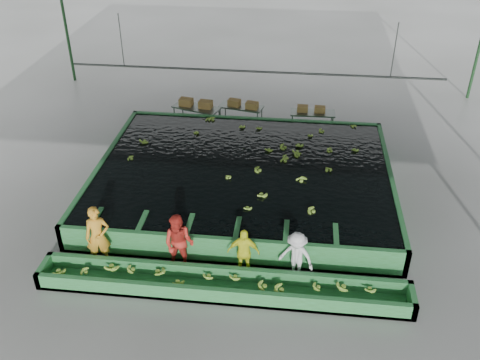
# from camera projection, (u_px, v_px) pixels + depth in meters

# --- Properties ---
(ground) EXTENTS (80.00, 80.00, 0.00)m
(ground) POSITION_uv_depth(u_px,v_px,m) (238.00, 214.00, 17.36)
(ground) COLOR gray
(ground) RESTS_ON ground
(shed_roof) EXTENTS (20.00, 22.00, 0.04)m
(shed_roof) POSITION_uv_depth(u_px,v_px,m) (238.00, 67.00, 14.71)
(shed_roof) COLOR slate
(shed_roof) RESTS_ON shed_posts
(shed_posts) EXTENTS (20.00, 22.00, 5.00)m
(shed_posts) POSITION_uv_depth(u_px,v_px,m) (238.00, 146.00, 16.03)
(shed_posts) COLOR #1E4622
(shed_posts) RESTS_ON ground
(flotation_tank) EXTENTS (10.00, 8.00, 0.90)m
(flotation_tank) POSITION_uv_depth(u_px,v_px,m) (243.00, 178.00, 18.38)
(flotation_tank) COLOR #2F7D3E
(flotation_tank) RESTS_ON ground
(tank_water) EXTENTS (9.70, 7.70, 0.00)m
(tank_water) POSITION_uv_depth(u_px,v_px,m) (243.00, 168.00, 18.17)
(tank_water) COLOR black
(tank_water) RESTS_ON flotation_tank
(sorting_trough) EXTENTS (10.00, 1.00, 0.50)m
(sorting_trough) POSITION_uv_depth(u_px,v_px,m) (222.00, 285.00, 14.19)
(sorting_trough) COLOR #2F7D3E
(sorting_trough) RESTS_ON ground
(cableway_rail) EXTENTS (0.08, 0.08, 14.00)m
(cableway_rail) POSITION_uv_depth(u_px,v_px,m) (254.00, 71.00, 19.98)
(cableway_rail) COLOR #59605B
(cableway_rail) RESTS_ON shed_roof
(rail_hanger_left) EXTENTS (0.04, 0.04, 2.00)m
(rail_hanger_left) POSITION_uv_depth(u_px,v_px,m) (121.00, 40.00, 19.94)
(rail_hanger_left) COLOR #59605B
(rail_hanger_left) RESTS_ON shed_roof
(rail_hanger_right) EXTENTS (0.04, 0.04, 2.00)m
(rail_hanger_right) POSITION_uv_depth(u_px,v_px,m) (394.00, 50.00, 18.95)
(rail_hanger_right) COLOR #59605B
(rail_hanger_right) RESTS_ON shed_roof
(worker_a) EXTENTS (0.79, 0.63, 1.87)m
(worker_a) POSITION_uv_depth(u_px,v_px,m) (98.00, 236.00, 14.86)
(worker_a) COLOR gold
(worker_a) RESTS_ON ground
(worker_b) EXTENTS (0.94, 0.77, 1.80)m
(worker_b) POSITION_uv_depth(u_px,v_px,m) (179.00, 243.00, 14.65)
(worker_b) COLOR red
(worker_b) RESTS_ON ground
(worker_c) EXTENTS (0.90, 0.40, 1.51)m
(worker_c) POSITION_uv_depth(u_px,v_px,m) (243.00, 252.00, 14.55)
(worker_c) COLOR #FBFF2B
(worker_c) RESTS_ON ground
(worker_d) EXTENTS (1.11, 0.86, 1.51)m
(worker_d) POSITION_uv_depth(u_px,v_px,m) (296.00, 256.00, 14.41)
(worker_d) COLOR silver
(worker_d) RESTS_ON ground
(packing_table_left) EXTENTS (2.12, 1.37, 0.90)m
(packing_table_left) POSITION_uv_depth(u_px,v_px,m) (197.00, 117.00, 22.57)
(packing_table_left) COLOR #59605B
(packing_table_left) RESTS_ON ground
(packing_table_mid) EXTENTS (1.95, 1.10, 0.84)m
(packing_table_mid) POSITION_uv_depth(u_px,v_px,m) (241.00, 115.00, 22.78)
(packing_table_mid) COLOR #59605B
(packing_table_mid) RESTS_ON ground
(packing_table_right) EXTENTS (1.84, 0.77, 0.83)m
(packing_table_right) POSITION_uv_depth(u_px,v_px,m) (312.00, 121.00, 22.27)
(packing_table_right) COLOR #59605B
(packing_table_right) RESTS_ON ground
(box_stack_left) EXTENTS (1.45, 0.62, 0.30)m
(box_stack_left) POSITION_uv_depth(u_px,v_px,m) (196.00, 106.00, 22.38)
(box_stack_left) COLOR olive
(box_stack_left) RESTS_ON packing_table_left
(box_stack_mid) EXTENTS (1.34, 0.64, 0.28)m
(box_stack_mid) POSITION_uv_depth(u_px,v_px,m) (243.00, 107.00, 22.48)
(box_stack_mid) COLOR olive
(box_stack_mid) RESTS_ON packing_table_mid
(box_stack_right) EXTENTS (1.16, 0.33, 0.25)m
(box_stack_right) POSITION_uv_depth(u_px,v_px,m) (311.00, 112.00, 22.09)
(box_stack_right) COLOR olive
(box_stack_right) RESTS_ON packing_table_right
(floating_bananas) EXTENTS (8.79, 5.99, 0.12)m
(floating_bananas) POSITION_uv_depth(u_px,v_px,m) (246.00, 157.00, 18.84)
(floating_bananas) COLOR #8ABC3B
(floating_bananas) RESTS_ON tank_water
(trough_bananas) EXTENTS (8.42, 0.56, 0.11)m
(trough_bananas) POSITION_uv_depth(u_px,v_px,m) (222.00, 281.00, 14.11)
(trough_bananas) COLOR #8ABC3B
(trough_bananas) RESTS_ON sorting_trough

